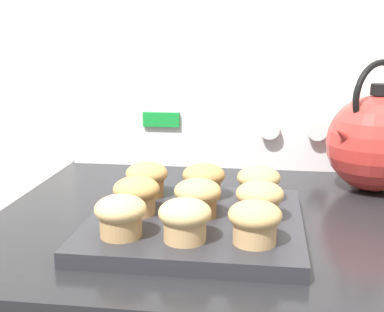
{
  "coord_description": "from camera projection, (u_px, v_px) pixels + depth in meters",
  "views": [
    {
      "loc": [
        0.06,
        -0.48,
        1.2
      ],
      "look_at": [
        -0.05,
        0.29,
        1.02
      ],
      "focal_mm": 50.0,
      "sensor_mm": 36.0,
      "label": 1
    }
  ],
  "objects": [
    {
      "name": "muffin_r1_c2",
      "position": [
        260.0,
        199.0,
        0.77
      ],
      "size": [
        0.07,
        0.07,
        0.06
      ],
      "color": "tan",
      "rests_on": "muffin_pan"
    },
    {
      "name": "muffin_r1_c0",
      "position": [
        136.0,
        194.0,
        0.8
      ],
      "size": [
        0.07,
        0.07,
        0.06
      ],
      "color": "tan",
      "rests_on": "muffin_pan"
    },
    {
      "name": "wall_back",
      "position": [
        242.0,
        31.0,
        1.16
      ],
      "size": [
        8.0,
        0.05,
        2.4
      ],
      "color": "white",
      "rests_on": "ground_plane"
    },
    {
      "name": "tea_kettle",
      "position": [
        375.0,
        141.0,
        0.97
      ],
      "size": [
        0.19,
        0.18,
        0.24
      ],
      "color": "red",
      "rests_on": "stove_range"
    },
    {
      "name": "muffin_r2_c2",
      "position": [
        259.0,
        183.0,
        0.86
      ],
      "size": [
        0.07,
        0.07,
        0.06
      ],
      "color": "#A37A4C",
      "rests_on": "muffin_pan"
    },
    {
      "name": "muffin_r2_c1",
      "position": [
        204.0,
        180.0,
        0.87
      ],
      "size": [
        0.07,
        0.07,
        0.06
      ],
      "color": "tan",
      "rests_on": "muffin_pan"
    },
    {
      "name": "muffin_pan",
      "position": [
        195.0,
        224.0,
        0.79
      ],
      "size": [
        0.31,
        0.31,
        0.02
      ],
      "color": "#28282D",
      "rests_on": "stove_range"
    },
    {
      "name": "muffin_r1_c1",
      "position": [
        198.0,
        196.0,
        0.78
      ],
      "size": [
        0.07,
        0.07,
        0.06
      ],
      "color": "olive",
      "rests_on": "muffin_pan"
    },
    {
      "name": "muffin_r0_c0",
      "position": [
        121.0,
        215.0,
        0.71
      ],
      "size": [
        0.07,
        0.07,
        0.06
      ],
      "color": "tan",
      "rests_on": "muffin_pan"
    },
    {
      "name": "muffin_r2_c0",
      "position": [
        147.0,
        178.0,
        0.88
      ],
      "size": [
        0.07,
        0.07,
        0.06
      ],
      "color": "olive",
      "rests_on": "muffin_pan"
    },
    {
      "name": "control_panel",
      "position": [
        239.0,
        125.0,
        1.15
      ],
      "size": [
        0.73,
        0.07,
        0.18
      ],
      "color": "white",
      "rests_on": "stove_range"
    },
    {
      "name": "muffin_r0_c2",
      "position": [
        255.0,
        221.0,
        0.68
      ],
      "size": [
        0.07,
        0.07,
        0.06
      ],
      "color": "tan",
      "rests_on": "muffin_pan"
    },
    {
      "name": "muffin_r0_c1",
      "position": [
        185.0,
        219.0,
        0.69
      ],
      "size": [
        0.07,
        0.07,
        0.06
      ],
      "color": "tan",
      "rests_on": "muffin_pan"
    }
  ]
}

